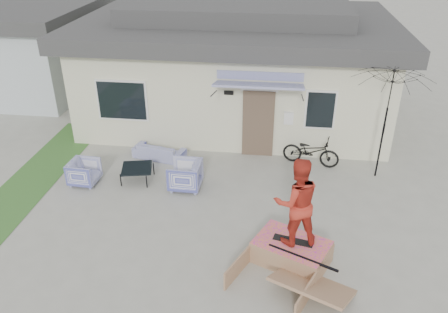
# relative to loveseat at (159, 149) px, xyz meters

# --- Properties ---
(ground) EXTENTS (90.00, 90.00, 0.00)m
(ground) POSITION_rel_loveseat_xyz_m (1.97, -3.89, -0.31)
(ground) COLOR gray
(ground) RESTS_ON ground
(grass_strip) EXTENTS (1.40, 8.00, 0.01)m
(grass_strip) POSITION_rel_loveseat_xyz_m (-3.23, -1.89, -0.31)
(grass_strip) COLOR #316028
(grass_strip) RESTS_ON ground
(house) EXTENTS (10.80, 8.49, 4.10)m
(house) POSITION_rel_loveseat_xyz_m (1.97, 4.11, 1.63)
(house) COLOR beige
(house) RESTS_ON ground
(neighbor_house) EXTENTS (8.60, 7.60, 3.50)m
(neighbor_house) POSITION_rel_loveseat_xyz_m (-8.53, 6.11, 1.47)
(neighbor_house) COLOR silver
(neighbor_house) RESTS_ON ground
(loveseat) EXTENTS (1.66, 0.81, 0.62)m
(loveseat) POSITION_rel_loveseat_xyz_m (0.00, 0.00, 0.00)
(loveseat) COLOR #4248A6
(loveseat) RESTS_ON ground
(armchair_left) EXTENTS (0.73, 0.78, 0.76)m
(armchair_left) POSITION_rel_loveseat_xyz_m (-1.68, -1.72, 0.07)
(armchair_left) COLOR #4248A6
(armchair_left) RESTS_ON ground
(armchair_right) EXTENTS (0.80, 0.86, 0.87)m
(armchair_right) POSITION_rel_loveseat_xyz_m (1.14, -1.60, 0.12)
(armchair_right) COLOR #4248A6
(armchair_right) RESTS_ON ground
(coffee_table) EXTENTS (0.98, 0.98, 0.41)m
(coffee_table) POSITION_rel_loveseat_xyz_m (-0.27, -1.38, -0.11)
(coffee_table) COLOR black
(coffee_table) RESTS_ON ground
(bicycle) EXTENTS (1.77, 0.95, 1.07)m
(bicycle) POSITION_rel_loveseat_xyz_m (4.59, 0.17, 0.23)
(bicycle) COLOR black
(bicycle) RESTS_ON ground
(patio_umbrella) EXTENTS (2.62, 2.52, 2.20)m
(patio_umbrella) POSITION_rel_loveseat_xyz_m (6.43, -0.29, 1.44)
(patio_umbrella) COLOR black
(patio_umbrella) RESTS_ON ground
(skate_ramp) EXTENTS (2.20, 2.45, 0.50)m
(skate_ramp) POSITION_rel_loveseat_xyz_m (4.00, -4.25, -0.06)
(skate_ramp) COLOR #997050
(skate_ramp) RESTS_ON ground
(skateboard) EXTENTS (0.87, 0.40, 0.05)m
(skateboard) POSITION_rel_loveseat_xyz_m (4.02, -4.20, 0.22)
(skateboard) COLOR black
(skateboard) RESTS_ON skate_ramp
(skater) EXTENTS (1.11, 0.95, 1.95)m
(skater) POSITION_rel_loveseat_xyz_m (4.02, -4.20, 1.22)
(skater) COLOR red
(skater) RESTS_ON skateboard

